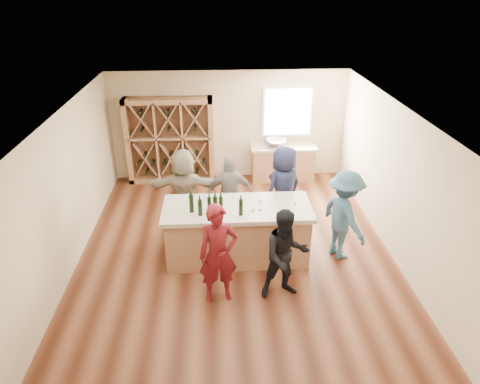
{
  "coord_description": "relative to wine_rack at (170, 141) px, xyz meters",
  "views": [
    {
      "loc": [
        -0.31,
        -7.07,
        4.84
      ],
      "look_at": [
        0.1,
        0.2,
        1.15
      ],
      "focal_mm": 32.0,
      "sensor_mm": 36.0,
      "label": 1
    }
  ],
  "objects": [
    {
      "name": "wine_glass_d",
      "position": [
        1.92,
        -3.67,
        0.08
      ],
      "size": [
        0.09,
        0.09,
        0.19
      ],
      "primitive_type": "cone",
      "rotation": [
        0.0,
        0.0,
        0.36
      ],
      "color": "white",
      "rests_on": "tasting_counter_top"
    },
    {
      "name": "person_far_left",
      "position": [
        0.48,
        -2.37,
        -0.22
      ],
      "size": [
        1.66,
        0.65,
        1.77
      ],
      "primitive_type": "imported",
      "rotation": [
        0.0,
        0.0,
        3.1
      ],
      "color": "gray",
      "rests_on": "floor"
    },
    {
      "name": "wine_glass_c",
      "position": [
        2.26,
        -4.0,
        0.07
      ],
      "size": [
        0.08,
        0.08,
        0.17
      ],
      "primitive_type": "cone",
      "rotation": [
        0.0,
        0.0,
        0.25
      ],
      "color": "white",
      "rests_on": "tasting_counter_top"
    },
    {
      "name": "back_counter_top",
      "position": [
        2.9,
        -0.07,
        -0.21
      ],
      "size": [
        1.7,
        0.62,
        0.06
      ],
      "primitive_type": "cube",
      "color": "#B0A591",
      "rests_on": "back_counter_base"
    },
    {
      "name": "wine_bottle_c",
      "position": [
        1.02,
        -3.66,
        0.12
      ],
      "size": [
        0.09,
        0.09,
        0.28
      ],
      "primitive_type": "cylinder",
      "rotation": [
        0.0,
        0.0,
        0.32
      ],
      "color": "black",
      "rests_on": "tasting_counter_top"
    },
    {
      "name": "tasting_counter_top",
      "position": [
        1.52,
        -3.52,
        -0.06
      ],
      "size": [
        2.72,
        1.12,
        0.08
      ],
      "primitive_type": "cube",
      "color": "#B0A591",
      "rests_on": "tasting_counter_base"
    },
    {
      "name": "faucet",
      "position": [
        2.7,
        0.11,
        -0.03
      ],
      "size": [
        0.02,
        0.02,
        0.3
      ],
      "primitive_type": "cylinder",
      "color": "silver",
      "rests_on": "back_counter_top"
    },
    {
      "name": "wall_right",
      "position": [
        4.55,
        -3.27,
        0.3
      ],
      "size": [
        0.1,
        7.0,
        2.8
      ],
      "primitive_type": "cube",
      "color": "beige",
      "rests_on": "ground"
    },
    {
      "name": "back_counter_base",
      "position": [
        2.9,
        -0.07,
        -0.67
      ],
      "size": [
        1.6,
        0.58,
        0.86
      ],
      "primitive_type": "cube",
      "color": "#9D6E4B",
      "rests_on": "floor"
    },
    {
      "name": "ceiling",
      "position": [
        1.5,
        -3.27,
        1.75
      ],
      "size": [
        6.0,
        7.0,
        0.1
      ],
      "primitive_type": "cube",
      "color": "white",
      "rests_on": "ground"
    },
    {
      "name": "wall_front",
      "position": [
        1.5,
        -6.82,
        0.3
      ],
      "size": [
        6.0,
        0.1,
        2.8
      ],
      "primitive_type": "cube",
      "color": "beige",
      "rests_on": "ground"
    },
    {
      "name": "tasting_menu_b",
      "position": [
        1.8,
        -3.94,
        -0.02
      ],
      "size": [
        0.26,
        0.31,
        0.0
      ],
      "primitive_type": "cube",
      "rotation": [
        0.0,
        0.0,
        -0.28
      ],
      "color": "white",
      "rests_on": "tasting_counter_top"
    },
    {
      "name": "wine_glass_b",
      "position": [
        1.76,
        -3.98,
        0.08
      ],
      "size": [
        0.1,
        0.1,
        0.19
      ],
      "primitive_type": "cone",
      "rotation": [
        0.0,
        0.0,
        -0.4
      ],
      "color": "white",
      "rests_on": "tasting_counter_top"
    },
    {
      "name": "person_far_mid",
      "position": [
        1.43,
        -2.51,
        -0.27
      ],
      "size": [
        0.98,
        0.51,
        1.66
      ],
      "primitive_type": "imported",
      "rotation": [
        0.0,
        0.0,
        3.13
      ],
      "color": "slate",
      "rests_on": "floor"
    },
    {
      "name": "wall_back",
      "position": [
        1.5,
        0.28,
        0.3
      ],
      "size": [
        6.0,
        0.1,
        2.8
      ],
      "primitive_type": "cube",
      "color": "beige",
      "rests_on": "ground"
    },
    {
      "name": "wall_left",
      "position": [
        -1.55,
        -3.27,
        0.3
      ],
      "size": [
        0.1,
        7.0,
        2.8
      ],
      "primitive_type": "cube",
      "color": "beige",
      "rests_on": "ground"
    },
    {
      "name": "floor",
      "position": [
        1.5,
        -3.27,
        -1.15
      ],
      "size": [
        6.0,
        7.0,
        0.1
      ],
      "primitive_type": "cube",
      "color": "#5B301D",
      "rests_on": "ground"
    },
    {
      "name": "person_near_left",
      "position": [
        1.16,
        -4.7,
        -0.23
      ],
      "size": [
        0.7,
        0.55,
        1.75
      ],
      "primitive_type": "imported",
      "rotation": [
        0.0,
        0.0,
        0.15
      ],
      "color": "#590F14",
      "rests_on": "floor"
    },
    {
      "name": "window_frame",
      "position": [
        3.0,
        0.2,
        0.65
      ],
      "size": [
        1.3,
        0.06,
        1.3
      ],
      "primitive_type": "cube",
      "color": "white",
      "rests_on": "wall_back"
    },
    {
      "name": "tasting_menu_a",
      "position": [
        1.14,
        -3.9,
        -0.02
      ],
      "size": [
        0.25,
        0.31,
        0.0
      ],
      "primitive_type": "cube",
      "rotation": [
        0.0,
        0.0,
        -0.2
      ],
      "color": "white",
      "rests_on": "tasting_counter_top"
    },
    {
      "name": "tasting_menu_c",
      "position": [
        2.39,
        -3.86,
        -0.02
      ],
      "size": [
        0.36,
        0.4,
        0.0
      ],
      "primitive_type": "cube",
      "rotation": [
        0.0,
        0.0,
        -0.39
      ],
      "color": "white",
      "rests_on": "tasting_counter_top"
    },
    {
      "name": "wine_bottle_b",
      "position": [
        0.86,
        -3.79,
        0.13
      ],
      "size": [
        0.09,
        0.09,
        0.3
      ],
      "primitive_type": "cylinder",
      "rotation": [
        0.0,
        0.0,
        0.32
      ],
      "color": "black",
      "rests_on": "tasting_counter_top"
    },
    {
      "name": "wine_bottle_e",
      "position": [
        1.23,
        -3.69,
        0.13
      ],
      "size": [
        0.09,
        0.09,
        0.3
      ],
      "primitive_type": "cylinder",
      "rotation": [
        0.0,
        0.0,
        -0.21
      ],
      "color": "black",
      "rests_on": "tasting_counter_top"
    },
    {
      "name": "sink",
      "position": [
        2.7,
        -0.07,
        -0.09
      ],
      "size": [
        0.54,
        0.54,
        0.19
      ],
      "primitive_type": "imported",
      "color": "silver",
      "rests_on": "back_counter_top"
    },
    {
      "name": "wine_bottle_f",
      "position": [
        1.57,
        -3.82,
        0.13
      ],
      "size": [
        0.07,
        0.07,
        0.3
      ],
      "primitive_type": "cylinder",
      "color": "black",
      "rests_on": "tasting_counter_top"
    },
    {
      "name": "window_pane",
      "position": [
        3.0,
        0.17,
        0.65
      ],
      "size": [
        1.18,
        0.01,
        1.18
      ],
      "primitive_type": "cube",
      "color": "white",
      "rests_on": "wall_back"
    },
    {
      "name": "person_server",
      "position": [
        3.5,
        -3.61,
        -0.22
      ],
      "size": [
        0.9,
        1.25,
        1.77
      ],
      "primitive_type": "imported",
      "rotation": [
        0.0,
        0.0,
        1.93
      ],
      "color": "#335972",
      "rests_on": "floor"
    },
    {
      "name": "wine_glass_e",
      "position": [
        2.52,
        -3.77,
        0.07
      ],
      "size": [
        0.09,
        0.09,
        0.18
      ],
      "primitive_type": "cone",
      "rotation": [
        0.0,
        0.0,
        0.35
      ],
      "color": "white",
      "rests_on": "tasting_counter_top"
    },
    {
      "name": "wine_rack",
      "position": [
        0.0,
        0.0,
        0.0
      ],
      "size": [
        2.2,
        0.45,
        2.2
      ],
      "primitive_type": "cube",
      "color": "#9D6E4B",
      "rests_on": "floor"
    },
    {
      "name": "wine_bottle_d",
      "position": [
        1.13,
        -3.73,
        0.14
      ],
      "size": [
        0.1,
        0.1,
        0.32
      ],
      "primitive_type": "cylinder",
      "rotation": [
        0.0,
        0.0,
        0.25
      ],
      "color": "black",
      "rests_on": "tasting_counter_top"
    },
    {
      "name": "wine_glass_a",
      "position": [
        1.18,
        -4.01,
        0.08
      ],
      "size": [
        0.09,
        0.09,
        0.19
      ],
      "primitive_type": "cone",
      "rotation": [
        0.0,
        0.0,
        -0.4
      ],
      "color": "white",
      "rests_on": "tasting_counter_top"
    },
    {
      "name": "wine_bottle_a",
      "position": [
        0.7,
        -3.66,
        0.15
      ],
      "size": [
        0.1,
        0.1,
        0.33
      ],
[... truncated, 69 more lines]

